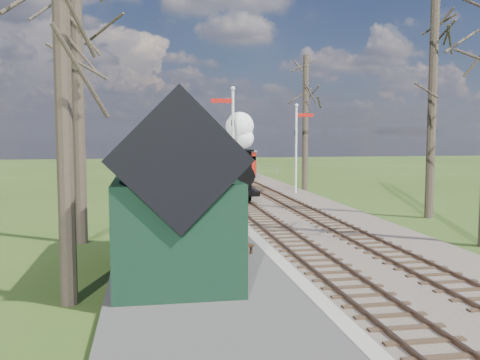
% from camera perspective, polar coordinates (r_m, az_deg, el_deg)
% --- Properties ---
extents(ground, '(140.00, 140.00, 0.00)m').
position_cam_1_polar(ground, '(12.29, 15.12, -13.85)').
color(ground, '#344C17').
rests_on(ground, ground).
extents(distant_hills, '(114.40, 48.00, 22.02)m').
position_cam_1_polar(distant_hills, '(77.81, -5.00, -9.87)').
color(distant_hills, '#385B23').
rests_on(distant_hills, ground).
extents(ballast_bed, '(8.00, 60.00, 0.10)m').
position_cam_1_polar(ballast_bed, '(33.33, 0.99, -1.57)').
color(ballast_bed, brown).
rests_on(ballast_bed, ground).
extents(track_near, '(1.60, 60.00, 0.15)m').
position_cam_1_polar(track_near, '(33.11, -1.22, -1.53)').
color(track_near, brown).
rests_on(track_near, ground).
extents(track_far, '(1.60, 60.00, 0.15)m').
position_cam_1_polar(track_far, '(33.60, 3.16, -1.44)').
color(track_far, brown).
rests_on(track_far, ground).
extents(platform, '(5.00, 44.00, 0.20)m').
position_cam_1_polar(platform, '(24.84, -6.40, -3.81)').
color(platform, '#474442').
rests_on(platform, ground).
extents(coping_strip, '(0.40, 44.00, 0.21)m').
position_cam_1_polar(coping_strip, '(25.09, -1.14, -3.68)').
color(coping_strip, '#B2AD9E').
rests_on(coping_strip, ground).
extents(station_shed, '(3.25, 6.30, 4.78)m').
position_cam_1_polar(station_shed, '(14.61, -7.13, -1.55)').
color(station_shed, black).
rests_on(station_shed, platform).
extents(semaphore_near, '(1.22, 0.24, 6.22)m').
position_cam_1_polar(semaphore_near, '(26.83, -0.91, 4.44)').
color(semaphore_near, silver).
rests_on(semaphore_near, ground).
extents(semaphore_far, '(1.22, 0.24, 5.72)m').
position_cam_1_polar(semaphore_far, '(33.83, 6.13, 4.11)').
color(semaphore_far, silver).
rests_on(semaphore_far, ground).
extents(bare_trees, '(15.51, 22.39, 12.00)m').
position_cam_1_polar(bare_trees, '(21.58, 7.19, 8.43)').
color(bare_trees, '#382D23').
rests_on(bare_trees, ground).
extents(fence_line, '(12.60, 0.08, 1.00)m').
position_cam_1_polar(fence_line, '(46.92, -3.47, 0.99)').
color(fence_line, slate).
rests_on(fence_line, ground).
extents(locomotive, '(1.92, 4.49, 4.81)m').
position_cam_1_polar(locomotive, '(29.98, -0.38, 1.81)').
color(locomotive, black).
rests_on(locomotive, ground).
extents(coach, '(2.24, 7.70, 2.36)m').
position_cam_1_polar(coach, '(36.00, -1.98, 1.42)').
color(coach, black).
rests_on(coach, ground).
extents(red_carriage_a, '(1.87, 4.63, 1.97)m').
position_cam_1_polar(red_carriage_a, '(43.87, 0.01, 1.79)').
color(red_carriage_a, black).
rests_on(red_carriage_a, ground).
extents(red_carriage_b, '(1.87, 4.63, 1.97)m').
position_cam_1_polar(red_carriage_b, '(49.29, -1.10, 2.17)').
color(red_carriage_b, black).
rests_on(red_carriage_b, ground).
extents(sign_board, '(0.13, 0.75, 1.09)m').
position_cam_1_polar(sign_board, '(19.54, -1.44, -4.31)').
color(sign_board, '#0D401E').
rests_on(sign_board, platform).
extents(bench, '(0.92, 1.65, 0.90)m').
position_cam_1_polar(bench, '(17.09, -0.75, -6.10)').
color(bench, '#412717').
rests_on(bench, platform).
extents(person, '(0.38, 0.55, 1.47)m').
position_cam_1_polar(person, '(15.43, -2.51, -6.16)').
color(person, '#1A1F2F').
rests_on(person, platform).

